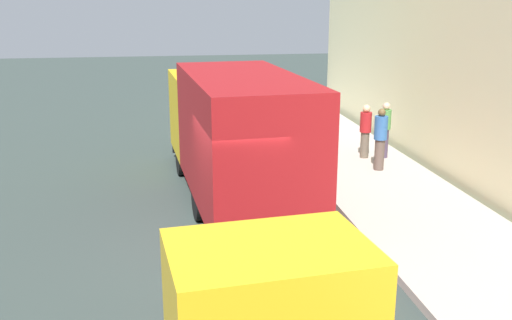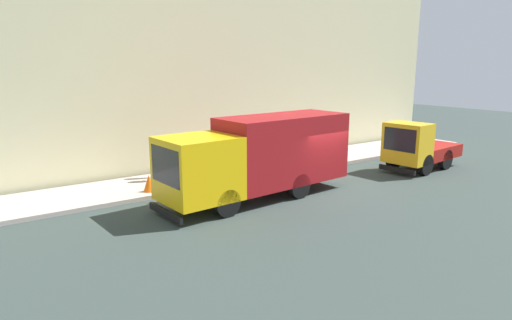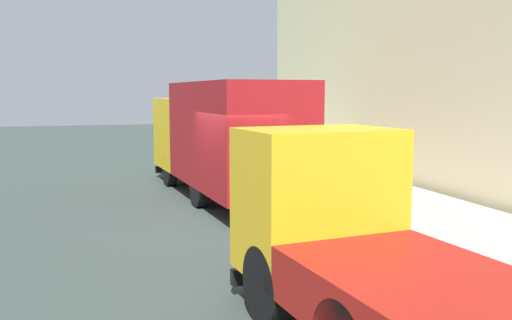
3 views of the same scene
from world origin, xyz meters
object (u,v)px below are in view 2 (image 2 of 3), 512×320
object	(u,v)px
pedestrian_walking	(157,162)
small_flatbed_truck	(417,148)
large_utility_truck	(261,155)
pedestrian_standing	(184,157)
pedestrian_third	(154,158)
traffic_cone_orange	(149,183)

from	to	relation	value
pedestrian_walking	small_flatbed_truck	bearing A→B (deg)	-76.60
large_utility_truck	pedestrian_walking	bearing A→B (deg)	26.85
small_flatbed_truck	pedestrian_standing	distance (m)	11.65
small_flatbed_truck	pedestrian_walking	xyz separation A→B (m)	(4.93, 11.87, -0.12)
pedestrian_walking	pedestrian_third	distance (m)	0.59
large_utility_truck	pedestrian_walking	xyz separation A→B (m)	(4.33, 2.60, -0.75)
pedestrian_third	large_utility_truck	bearing A→B (deg)	-176.34
small_flatbed_truck	large_utility_truck	bearing A→B (deg)	80.85
pedestrian_third	traffic_cone_orange	distance (m)	2.35
pedestrian_walking	traffic_cone_orange	distance (m)	1.81
pedestrian_walking	pedestrian_third	bearing A→B (deg)	27.69
small_flatbed_truck	traffic_cone_orange	distance (m)	13.31
large_utility_truck	pedestrian_third	distance (m)	5.57
large_utility_truck	pedestrian_third	bearing A→B (deg)	22.96
large_utility_truck	small_flatbed_truck	xyz separation A→B (m)	(-0.60, -9.27, -0.63)
pedestrian_third	traffic_cone_orange	size ratio (longest dim) A/B	2.42
pedestrian_walking	traffic_cone_orange	world-z (taller)	pedestrian_walking
large_utility_truck	pedestrian_third	world-z (taller)	large_utility_truck
small_flatbed_truck	pedestrian_walking	bearing A→B (deg)	62.00
small_flatbed_truck	traffic_cone_orange	bearing A→B (deg)	69.36
pedestrian_standing	large_utility_truck	bearing A→B (deg)	125.83
pedestrian_third	traffic_cone_orange	world-z (taller)	pedestrian_third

